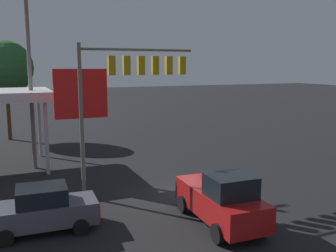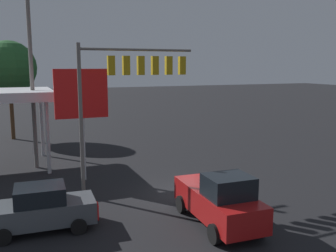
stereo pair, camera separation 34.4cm
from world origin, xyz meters
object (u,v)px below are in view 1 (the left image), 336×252
at_px(price_sign, 81,98).
at_px(pickup_parked, 221,200).
at_px(utility_pole, 30,76).
at_px(street_tree, 5,68).
at_px(traffic_signal_assembly, 130,78).
at_px(fire_hydrant, 98,211).
at_px(sedan_waiting, 43,209).

distance_m(price_sign, pickup_parked, 10.51).
bearing_deg(utility_pole, street_tree, -82.98).
height_order(traffic_signal_assembly, utility_pole, utility_pole).
bearing_deg(utility_pole, fire_hydrant, 100.51).
xyz_separation_m(utility_pole, sedan_waiting, (0.42, 10.44, -5.20)).
bearing_deg(fire_hydrant, price_sign, -95.31).
distance_m(utility_pole, sedan_waiting, 11.67).
xyz_separation_m(sedan_waiting, fire_hydrant, (-2.33, -0.16, -0.51)).
distance_m(utility_pole, fire_hydrant, 11.92).
distance_m(traffic_signal_assembly, utility_pole, 8.35).
distance_m(sedan_waiting, fire_hydrant, 2.39).
relative_size(utility_pole, street_tree, 1.28).
bearing_deg(street_tree, utility_pole, 97.02).
distance_m(traffic_signal_assembly, street_tree, 19.35).
bearing_deg(sedan_waiting, street_tree, -84.56).
bearing_deg(traffic_signal_assembly, street_tree, -72.01).
bearing_deg(traffic_signal_assembly, fire_hydrant, 51.03).
bearing_deg(street_tree, traffic_signal_assembly, 107.99).
height_order(price_sign, fire_hydrant, price_sign).
bearing_deg(street_tree, price_sign, 104.23).
height_order(utility_pole, fire_hydrant, utility_pole).
xyz_separation_m(traffic_signal_assembly, sedan_waiting, (5.00, 3.45, -5.23)).
xyz_separation_m(traffic_signal_assembly, utility_pole, (4.57, -6.99, -0.03)).
height_order(utility_pole, sedan_waiting, utility_pole).
bearing_deg(street_tree, sedan_waiting, 92.57).
height_order(sedan_waiting, fire_hydrant, sedan_waiting).
xyz_separation_m(traffic_signal_assembly, street_tree, (5.98, -18.40, 0.47)).
distance_m(price_sign, street_tree, 15.95).
xyz_separation_m(price_sign, sedan_waiting, (2.92, 6.48, -3.98)).
bearing_deg(traffic_signal_assembly, utility_pole, -56.82).
relative_size(traffic_signal_assembly, street_tree, 0.87).
bearing_deg(pickup_parked, utility_pole, -150.06).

